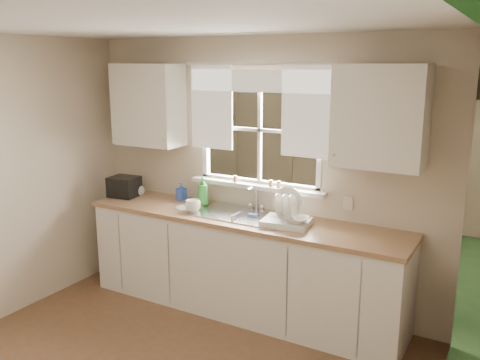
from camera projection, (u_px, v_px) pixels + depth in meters
The scene contains 19 objects.
room_walls at pixel (97, 238), 3.02m from camera, with size 3.62×4.02×2.50m.
ceiling at pixel (91, 17), 2.79m from camera, with size 3.60×4.00×0.02m, color silver.
window at pixel (259, 148), 4.71m from camera, with size 1.38×0.16×1.06m.
curtains at pixel (257, 100), 4.57m from camera, with size 1.50×0.03×0.81m.
base_cabinets at pixel (242, 265), 4.67m from camera, with size 3.00×0.62×0.87m, color silver.
countertop at pixel (242, 218), 4.57m from camera, with size 3.04×0.65×0.04m, color #9B724D.
upper_cabinet_left at pixel (148, 105), 5.04m from camera, with size 0.70×0.33×0.80m, color silver.
upper_cabinet_right at pixel (380, 117), 3.92m from camera, with size 0.70×0.33×0.80m, color silver.
wall_outlet at pixel (348, 203), 4.36m from camera, with size 0.08×0.01×0.12m, color beige.
sill_jars at pixel (261, 182), 4.70m from camera, with size 0.50×0.04×0.06m.
sink at pixel (243, 223), 4.61m from camera, with size 0.88×0.52×0.40m.
dish_rack at pixel (287, 217), 4.31m from camera, with size 0.43×0.35×0.30m.
bowl at pixel (297, 220), 4.21m from camera, with size 0.19×0.19×0.05m, color white.
soap_bottle_a at pixel (203, 191), 4.88m from camera, with size 0.11×0.11×0.29m, color #287B2B.
soap_bottle_b at pixel (181, 191), 5.08m from camera, with size 0.08×0.08×0.18m, color blue.
soap_bottle_c at pixel (139, 188), 5.28m from camera, with size 0.11×0.11×0.15m, color beige.
saucer at pixel (187, 208), 4.82m from camera, with size 0.20×0.20×0.01m, color white.
cup at pixel (193, 206), 4.69m from camera, with size 0.14×0.14×0.11m, color white.
black_appliance at pixel (124, 187), 5.23m from camera, with size 0.28×0.24×0.21m, color black.
Camera 1 is at (2.16, -2.13, 2.25)m, focal length 38.00 mm.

